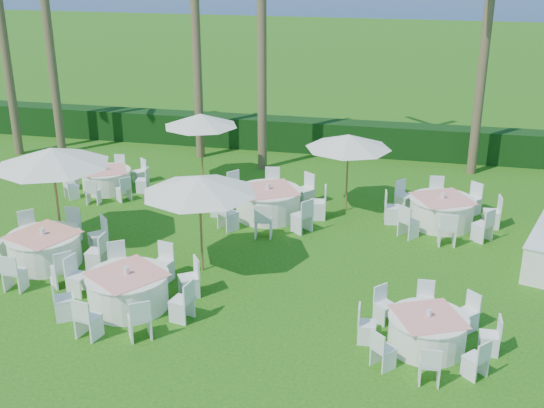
{
  "coord_description": "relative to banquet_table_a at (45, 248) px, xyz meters",
  "views": [
    {
      "loc": [
        5.06,
        -13.14,
        7.68
      ],
      "look_at": [
        1.47,
        2.81,
        1.3
      ],
      "focal_mm": 45.0,
      "sensor_mm": 36.0,
      "label": 1
    }
  ],
  "objects": [
    {
      "name": "banquet_table_d",
      "position": [
        -0.86,
        5.34,
        -0.05
      ],
      "size": [
        2.8,
        2.8,
        0.86
      ],
      "color": "white",
      "rests_on": "ground"
    },
    {
      "name": "palm_d",
      "position": [
        10.83,
        9.8,
        4.12
      ],
      "size": [
        4.41,
        4.05,
        8.19
      ],
      "color": "brown",
      "rests_on": "ground"
    },
    {
      "name": "banquet_table_a",
      "position": [
        0.0,
        0.0,
        0.0
      ],
      "size": [
        3.21,
        3.21,
        0.97
      ],
      "color": "white",
      "rests_on": "ground"
    },
    {
      "name": "ground",
      "position": [
        3.92,
        -0.75,
        -0.43
      ],
      "size": [
        120.0,
        120.0,
        0.0
      ],
      "primitive_type": "plane",
      "color": "#1E530E",
      "rests_on": "ground"
    },
    {
      "name": "banquet_table_f",
      "position": [
        9.75,
        4.78,
        0.0
      ],
      "size": [
        3.25,
        3.25,
        0.98
      ],
      "color": "white",
      "rests_on": "ground"
    },
    {
      "name": "hedge",
      "position": [
        3.92,
        11.25,
        0.17
      ],
      "size": [
        34.0,
        1.0,
        1.2
      ],
      "primitive_type": "cube",
      "color": "black",
      "rests_on": "ground"
    },
    {
      "name": "banquet_table_e",
      "position": [
        4.77,
        4.31,
        0.03
      ],
      "size": [
        3.43,
        3.43,
        1.02
      ],
      "color": "white",
      "rests_on": "ground"
    },
    {
      "name": "banquet_table_b",
      "position": [
        2.93,
        -1.54,
        -0.0
      ],
      "size": [
        3.21,
        3.21,
        0.97
      ],
      "color": "white",
      "rests_on": "ground"
    },
    {
      "name": "umbrella_b",
      "position": [
        3.97,
        0.53,
        1.83
      ],
      "size": [
        2.79,
        2.79,
        2.47
      ],
      "color": "brown",
      "rests_on": "ground"
    },
    {
      "name": "umbrella_a",
      "position": [
        -0.15,
        1.09,
        2.06
      ],
      "size": [
        2.97,
        2.97,
        2.73
      ],
      "color": "brown",
      "rests_on": "ground"
    },
    {
      "name": "palm_f",
      "position": [
        -5.95,
        8.38,
        4.27
      ],
      "size": [
        4.4,
        4.01,
        8.48
      ],
      "color": "brown",
      "rests_on": "ground"
    },
    {
      "name": "banquet_table_c",
      "position": [
        9.44,
        -1.75,
        -0.06
      ],
      "size": [
        2.79,
        2.79,
        0.86
      ],
      "color": "white",
      "rests_on": "ground"
    },
    {
      "name": "palm_a",
      "position": [
        -4.44,
        8.91,
        5.09
      ],
      "size": [
        4.4,
        4.01,
        10.1
      ],
      "color": "brown",
      "rests_on": "ground"
    },
    {
      "name": "umbrella_c",
      "position": [
        1.95,
        6.76,
        1.74
      ],
      "size": [
        2.46,
        2.46,
        2.37
      ],
      "color": "brown",
      "rests_on": "ground"
    },
    {
      "name": "umbrella_d",
      "position": [
        6.96,
        5.3,
        1.74
      ],
      "size": [
        2.54,
        2.54,
        2.37
      ],
      "color": "brown",
      "rests_on": "ground"
    },
    {
      "name": "palm_b",
      "position": [
        0.95,
        9.56,
        4.42
      ],
      "size": [
        4.35,
        4.29,
        8.78
      ],
      "color": "brown",
      "rests_on": "ground"
    }
  ]
}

